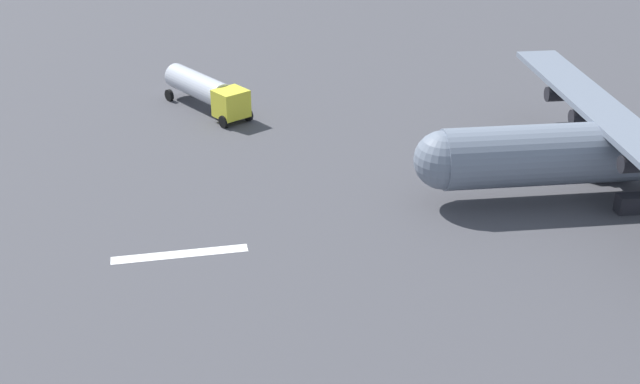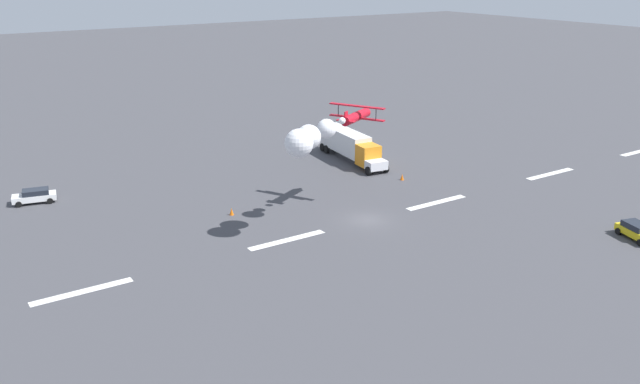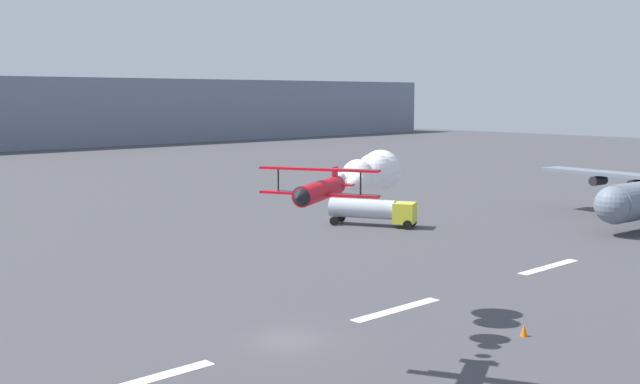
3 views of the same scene
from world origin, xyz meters
name	(u,v)px [view 3 (image 3 of 3)]	position (x,y,z in m)	size (l,w,h in m)	color
ground_plane	(288,340)	(0.00, 0.00, 0.00)	(440.00, 440.00, 0.00)	#424247
runway_stripe_2	(144,381)	(-9.44, 0.00, 0.01)	(8.00, 0.90, 0.01)	white
runway_stripe_3	(397,310)	(9.44, 0.00, 0.01)	(8.00, 0.90, 0.01)	white
runway_stripe_4	(549,267)	(28.31, 0.00, 0.01)	(8.00, 0.90, 0.01)	white
stunt_biplane_red	(367,174)	(5.43, -1.06, 9.47)	(14.88, 9.96, 2.62)	red
fuel_tanker_truck	(373,210)	(31.95, 23.70, 1.75)	(6.81, 9.45, 2.90)	yellow
traffic_cone_far	(524,330)	(10.84, -8.85, 0.38)	(0.44, 0.44, 0.75)	orange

